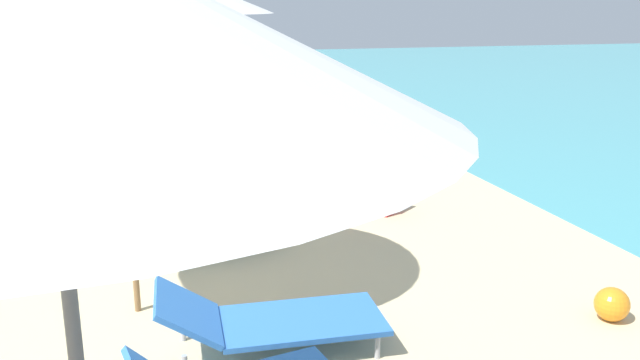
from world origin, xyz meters
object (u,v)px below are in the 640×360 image
at_px(umbrella_third, 40,23).
at_px(cooler_box, 377,196).
at_px(umbrella_fifth, 156,6).
at_px(lounger_farthest_inland, 167,105).
at_px(lounger_sixth_inland, 194,133).
at_px(lounger_farthest_shoreside, 179,88).
at_px(person_walking_near, 2,111).
at_px(lounger_fifth_shoreside, 231,149).
at_px(lounger_fourth_inland, 269,319).
at_px(lounger_fourth_shoreside, 187,220).
at_px(lounger_sixth_shoreside, 187,113).
at_px(umbrella_farthest, 132,4).
at_px(umbrella_sixth, 153,10).
at_px(beach_ball, 612,304).

bearing_deg(umbrella_third, cooler_box, 59.63).
height_order(umbrella_fifth, lounger_farthest_inland, umbrella_fifth).
bearing_deg(lounger_sixth_inland, cooler_box, -50.92).
distance_m(lounger_sixth_inland, cooler_box, 4.26).
bearing_deg(lounger_sixth_inland, lounger_farthest_shoreside, 102.13).
bearing_deg(person_walking_near, lounger_fifth_shoreside, -43.27).
distance_m(umbrella_third, lounger_farthest_inland, 12.81).
height_order(lounger_fourth_inland, lounger_farthest_shoreside, lounger_farthest_shoreside).
xyz_separation_m(lounger_fourth_shoreside, lounger_fourth_inland, (0.39, -2.11, -0.10)).
bearing_deg(lounger_fifth_shoreside, cooler_box, -58.10).
distance_m(lounger_sixth_shoreside, cooler_box, 6.08).
xyz_separation_m(lounger_fourth_inland, umbrella_fifth, (-0.48, 4.41, 2.14)).
height_order(person_walking_near, cooler_box, person_walking_near).
bearing_deg(person_walking_near, lounger_farthest_shoreside, 22.28).
distance_m(umbrella_farthest, person_walking_near, 6.91).
xyz_separation_m(umbrella_sixth, person_walking_near, (-2.09, -2.66, -1.25)).
bearing_deg(lounger_fourth_shoreside, lounger_sixth_inland, 73.81).
xyz_separation_m(umbrella_farthest, cooler_box, (2.64, -8.78, -2.21)).
bearing_deg(lounger_farthest_inland, umbrella_third, -82.93).
bearing_deg(cooler_box, lounger_farthest_inland, 105.34).
height_order(umbrella_sixth, cooler_box, umbrella_sixth).
bearing_deg(lounger_fifth_shoreside, lounger_farthest_shoreside, 94.56).
relative_size(person_walking_near, cooler_box, 2.86).
height_order(lounger_fifth_shoreside, umbrella_farthest, umbrella_farthest).
relative_size(umbrella_farthest, lounger_farthest_inland, 1.56).
height_order(umbrella_sixth, beach_ball, umbrella_sixth).
bearing_deg(lounger_fifth_shoreside, umbrella_third, -99.01).
distance_m(umbrella_fifth, umbrella_farthest, 7.27).
bearing_deg(lounger_sixth_inland, beach_ball, -55.93).
bearing_deg(lounger_fourth_shoreside, lounger_fifth_shoreside, 64.27).
relative_size(umbrella_fifth, person_walking_near, 1.60).
distance_m(lounger_fourth_shoreside, lounger_farthest_inland, 8.36).
relative_size(umbrella_fifth, cooler_box, 4.57).
bearing_deg(beach_ball, lounger_sixth_inland, 110.21).
xyz_separation_m(lounger_fourth_inland, beach_ball, (2.68, -0.27, -0.11)).
height_order(lounger_farthest_inland, person_walking_near, person_walking_near).
bearing_deg(lounger_farthest_shoreside, lounger_sixth_inland, -94.47).
height_order(lounger_fifth_shoreside, beach_ball, lounger_fifth_shoreside).
bearing_deg(umbrella_farthest, lounger_farthest_inland, -65.21).
distance_m(lounger_fifth_shoreside, lounger_farthest_shoreside, 7.57).
relative_size(umbrella_third, lounger_farthest_inland, 1.62).
height_order(lounger_fourth_shoreside, umbrella_fifth, umbrella_fifth).
bearing_deg(umbrella_sixth, beach_ball, -69.05).
xyz_separation_m(umbrella_farthest, person_walking_near, (-1.77, -6.55, -1.33)).
height_order(lounger_fourth_shoreside, person_walking_near, person_walking_near).
bearing_deg(lounger_fourth_inland, beach_ball, -2.60).
relative_size(lounger_fourth_inland, person_walking_near, 0.95).
xyz_separation_m(umbrella_third, lounger_farthest_shoreside, (1.33, 15.11, -2.03)).
relative_size(umbrella_sixth, lounger_farthest_shoreside, 1.85).
distance_m(umbrella_third, lounger_sixth_inland, 9.20).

